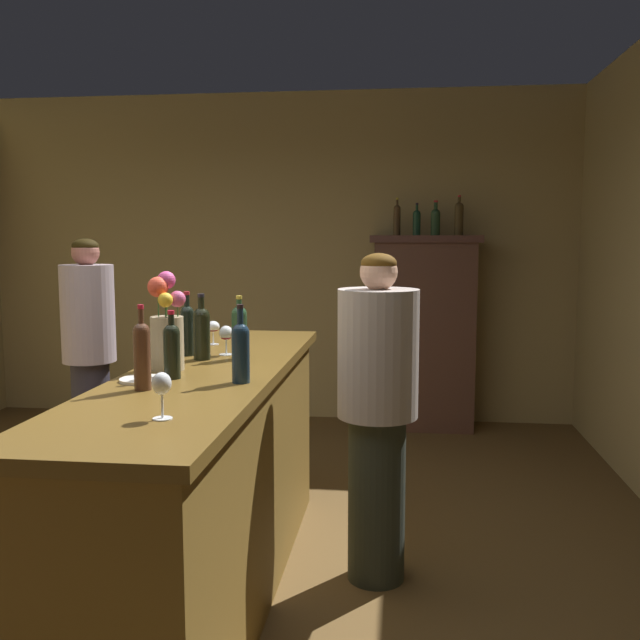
{
  "coord_description": "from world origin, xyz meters",
  "views": [
    {
      "loc": [
        1.16,
        -2.85,
        1.64
      ],
      "look_at": [
        0.74,
        0.66,
        1.22
      ],
      "focal_mm": 38.87,
      "sensor_mm": 36.0,
      "label": 1
    }
  ],
  "objects_px": {
    "wine_bottle_rose": "(202,331)",
    "bartender": "(377,406)",
    "wine_glass_rear": "(226,335)",
    "wine_bottle_riesling": "(239,330)",
    "display_bottle_left": "(397,219)",
    "display_bottle_center": "(435,220)",
    "wine_bottle_merlot": "(241,350)",
    "wine_glass_mid": "(162,386)",
    "wine_glass_front": "(213,328)",
    "wine_bottle_syrah": "(142,353)",
    "bar_counter": "(210,485)",
    "patron_by_cabinet": "(89,352)",
    "display_bottle_midleft": "(417,221)",
    "wine_bottle_malbec": "(187,327)",
    "display_cabinet": "(424,329)",
    "flower_arrangement": "(167,328)",
    "display_bottle_midright": "(459,217)",
    "wine_bottle_chardonnay": "(172,348)",
    "cheese_plate": "(143,380)"
  },
  "relations": [
    {
      "from": "bar_counter",
      "to": "bartender",
      "type": "distance_m",
      "value": 0.85
    },
    {
      "from": "wine_bottle_syrah",
      "to": "wine_bottle_riesling",
      "type": "bearing_deg",
      "value": 73.89
    },
    {
      "from": "patron_by_cabinet",
      "to": "wine_bottle_malbec",
      "type": "bearing_deg",
      "value": 14.23
    },
    {
      "from": "wine_bottle_syrah",
      "to": "wine_glass_mid",
      "type": "distance_m",
      "value": 0.46
    },
    {
      "from": "display_bottle_left",
      "to": "display_bottle_center",
      "type": "distance_m",
      "value": 0.32
    },
    {
      "from": "patron_by_cabinet",
      "to": "display_bottle_left",
      "type": "bearing_deg",
      "value": 100.73
    },
    {
      "from": "wine_glass_mid",
      "to": "patron_by_cabinet",
      "type": "bearing_deg",
      "value": 120.3
    },
    {
      "from": "wine_glass_rear",
      "to": "wine_bottle_riesling",
      "type": "bearing_deg",
      "value": -48.45
    },
    {
      "from": "flower_arrangement",
      "to": "bartender",
      "type": "xyz_separation_m",
      "value": [
        0.91,
        0.33,
        -0.4
      ]
    },
    {
      "from": "wine_glass_mid",
      "to": "wine_glass_rear",
      "type": "distance_m",
      "value": 1.23
    },
    {
      "from": "wine_bottle_syrah",
      "to": "wine_bottle_malbec",
      "type": "bearing_deg",
      "value": 95.23
    },
    {
      "from": "wine_glass_mid",
      "to": "display_bottle_center",
      "type": "height_order",
      "value": "display_bottle_center"
    },
    {
      "from": "wine_glass_mid",
      "to": "wine_bottle_merlot",
      "type": "bearing_deg",
      "value": 78.56
    },
    {
      "from": "bar_counter",
      "to": "wine_bottle_merlot",
      "type": "relative_size",
      "value": 8.23
    },
    {
      "from": "wine_bottle_merlot",
      "to": "display_bottle_left",
      "type": "distance_m",
      "value": 3.43
    },
    {
      "from": "wine_bottle_riesling",
      "to": "wine_bottle_chardonnay",
      "type": "xyz_separation_m",
      "value": [
        -0.16,
        -0.49,
        -0.01
      ]
    },
    {
      "from": "wine_glass_rear",
      "to": "cheese_plate",
      "type": "xyz_separation_m",
      "value": [
        -0.18,
        -0.66,
        -0.09
      ]
    },
    {
      "from": "flower_arrangement",
      "to": "display_bottle_center",
      "type": "relative_size",
      "value": 1.47
    },
    {
      "from": "flower_arrangement",
      "to": "display_bottle_midright",
      "type": "bearing_deg",
      "value": 64.45
    },
    {
      "from": "wine_glass_rear",
      "to": "display_bottle_left",
      "type": "height_order",
      "value": "display_bottle_left"
    },
    {
      "from": "wine_bottle_rose",
      "to": "display_bottle_center",
      "type": "height_order",
      "value": "display_bottle_center"
    },
    {
      "from": "wine_bottle_merlot",
      "to": "wine_glass_mid",
      "type": "xyz_separation_m",
      "value": [
        -0.12,
        -0.58,
        -0.03
      ]
    },
    {
      "from": "wine_bottle_syrah",
      "to": "wine_bottle_chardonnay",
      "type": "bearing_deg",
      "value": 79.71
    },
    {
      "from": "wine_bottle_merlot",
      "to": "bartender",
      "type": "bearing_deg",
      "value": 47.04
    },
    {
      "from": "bar_counter",
      "to": "wine_glass_front",
      "type": "relative_size",
      "value": 20.0
    },
    {
      "from": "wine_bottle_malbec",
      "to": "display_bottle_center",
      "type": "bearing_deg",
      "value": 64.27
    },
    {
      "from": "wine_bottle_syrah",
      "to": "patron_by_cabinet",
      "type": "height_order",
      "value": "patron_by_cabinet"
    },
    {
      "from": "wine_glass_front",
      "to": "wine_glass_rear",
      "type": "bearing_deg",
      "value": -64.18
    },
    {
      "from": "wine_bottle_chardonnay",
      "to": "display_bottle_midright",
      "type": "height_order",
      "value": "display_bottle_midright"
    },
    {
      "from": "wine_glass_front",
      "to": "wine_bottle_malbec",
      "type": "bearing_deg",
      "value": -94.8
    },
    {
      "from": "wine_bottle_rose",
      "to": "bartender",
      "type": "relative_size",
      "value": 0.2
    },
    {
      "from": "wine_glass_mid",
      "to": "wine_glass_rear",
      "type": "xyz_separation_m",
      "value": [
        -0.11,
        1.22,
        -0.01
      ]
    },
    {
      "from": "display_cabinet",
      "to": "display_bottle_left",
      "type": "height_order",
      "value": "display_bottle_left"
    },
    {
      "from": "wine_glass_mid",
      "to": "wine_bottle_malbec",
      "type": "bearing_deg",
      "value": 103.85
    },
    {
      "from": "wine_glass_rear",
      "to": "cheese_plate",
      "type": "bearing_deg",
      "value": -104.94
    },
    {
      "from": "display_bottle_left",
      "to": "bar_counter",
      "type": "bearing_deg",
      "value": -104.56
    },
    {
      "from": "display_cabinet",
      "to": "flower_arrangement",
      "type": "relative_size",
      "value": 3.89
    },
    {
      "from": "display_bottle_midleft",
      "to": "wine_bottle_malbec",
      "type": "bearing_deg",
      "value": -112.98
    },
    {
      "from": "wine_glass_rear",
      "to": "display_bottle_midleft",
      "type": "height_order",
      "value": "display_bottle_midleft"
    },
    {
      "from": "display_cabinet",
      "to": "wine_bottle_syrah",
      "type": "relative_size",
      "value": 5.15
    },
    {
      "from": "bartender",
      "to": "display_bottle_center",
      "type": "bearing_deg",
      "value": -96.51
    },
    {
      "from": "wine_glass_mid",
      "to": "bartender",
      "type": "xyz_separation_m",
      "value": [
        0.64,
        1.14,
        -0.32
      ]
    },
    {
      "from": "cheese_plate",
      "to": "bartender",
      "type": "bearing_deg",
      "value": 32.04
    },
    {
      "from": "wine_bottle_riesling",
      "to": "wine_glass_rear",
      "type": "bearing_deg",
      "value": 131.55
    },
    {
      "from": "wine_glass_rear",
      "to": "display_bottle_center",
      "type": "distance_m",
      "value": 2.98
    },
    {
      "from": "wine_bottle_riesling",
      "to": "bartender",
      "type": "xyz_separation_m",
      "value": [
        0.66,
        0.02,
        -0.36
      ]
    },
    {
      "from": "wine_glass_rear",
      "to": "flower_arrangement",
      "type": "height_order",
      "value": "flower_arrangement"
    },
    {
      "from": "display_bottle_left",
      "to": "display_bottle_midleft",
      "type": "bearing_deg",
      "value": 0.0
    },
    {
      "from": "wine_bottle_chardonnay",
      "to": "flower_arrangement",
      "type": "bearing_deg",
      "value": 114.6
    },
    {
      "from": "bar_counter",
      "to": "patron_by_cabinet",
      "type": "relative_size",
      "value": 1.57
    }
  ]
}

